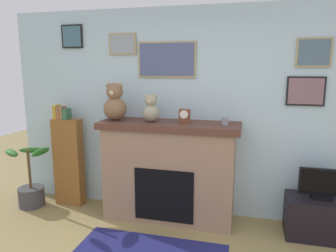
{
  "coord_description": "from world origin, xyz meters",
  "views": [
    {
      "loc": [
        0.52,
        -1.87,
        1.88
      ],
      "look_at": [
        -0.39,
        1.68,
        1.18
      ],
      "focal_mm": 33.26,
      "sensor_mm": 36.0,
      "label": 1
    }
  ],
  "objects_px": {
    "tv_stand": "(319,218)",
    "television": "(323,185)",
    "potted_plant": "(31,187)",
    "teddy_bear_brown": "(115,104)",
    "bookshelf": "(68,160)",
    "mantel_clock": "(185,116)",
    "fireplace": "(169,171)",
    "candle_jar": "(225,121)",
    "teddy_bear_cream": "(151,109)"
  },
  "relations": [
    {
      "from": "candle_jar",
      "to": "teddy_bear_brown",
      "type": "distance_m",
      "value": 1.36
    },
    {
      "from": "bookshelf",
      "to": "candle_jar",
      "type": "height_order",
      "value": "bookshelf"
    },
    {
      "from": "fireplace",
      "to": "mantel_clock",
      "type": "height_order",
      "value": "mantel_clock"
    },
    {
      "from": "teddy_bear_brown",
      "to": "teddy_bear_cream",
      "type": "xyz_separation_m",
      "value": [
        0.47,
        0.0,
        -0.06
      ]
    },
    {
      "from": "bookshelf",
      "to": "mantel_clock",
      "type": "distance_m",
      "value": 1.76
    },
    {
      "from": "television",
      "to": "teddy_bear_brown",
      "type": "distance_m",
      "value": 2.55
    },
    {
      "from": "teddy_bear_brown",
      "to": "television",
      "type": "bearing_deg",
      "value": -0.59
    },
    {
      "from": "fireplace",
      "to": "potted_plant",
      "type": "distance_m",
      "value": 1.94
    },
    {
      "from": "fireplace",
      "to": "tv_stand",
      "type": "distance_m",
      "value": 1.78
    },
    {
      "from": "tv_stand",
      "to": "mantel_clock",
      "type": "height_order",
      "value": "mantel_clock"
    },
    {
      "from": "bookshelf",
      "to": "television",
      "type": "relative_size",
      "value": 2.77
    },
    {
      "from": "candle_jar",
      "to": "teddy_bear_cream",
      "type": "height_order",
      "value": "teddy_bear_cream"
    },
    {
      "from": "television",
      "to": "teddy_bear_cream",
      "type": "bearing_deg",
      "value": 179.27
    },
    {
      "from": "television",
      "to": "teddy_bear_cream",
      "type": "relative_size",
      "value": 1.48
    },
    {
      "from": "fireplace",
      "to": "teddy_bear_brown",
      "type": "bearing_deg",
      "value": -178.47
    },
    {
      "from": "teddy_bear_cream",
      "to": "teddy_bear_brown",
      "type": "bearing_deg",
      "value": -179.98
    },
    {
      "from": "television",
      "to": "teddy_bear_brown",
      "type": "height_order",
      "value": "teddy_bear_brown"
    },
    {
      "from": "bookshelf",
      "to": "potted_plant",
      "type": "xyz_separation_m",
      "value": [
        -0.47,
        -0.21,
        -0.36
      ]
    },
    {
      "from": "teddy_bear_cream",
      "to": "candle_jar",
      "type": "bearing_deg",
      "value": 0.03
    },
    {
      "from": "tv_stand",
      "to": "television",
      "type": "distance_m",
      "value": 0.39
    },
    {
      "from": "teddy_bear_brown",
      "to": "mantel_clock",
      "type": "bearing_deg",
      "value": -0.06
    },
    {
      "from": "tv_stand",
      "to": "teddy_bear_brown",
      "type": "xyz_separation_m",
      "value": [
        -2.42,
        0.02,
        1.2
      ]
    },
    {
      "from": "candle_jar",
      "to": "mantel_clock",
      "type": "relative_size",
      "value": 0.55
    },
    {
      "from": "potted_plant",
      "to": "mantel_clock",
      "type": "height_order",
      "value": "mantel_clock"
    },
    {
      "from": "teddy_bear_brown",
      "to": "fireplace",
      "type": "bearing_deg",
      "value": 1.53
    },
    {
      "from": "tv_stand",
      "to": "teddy_bear_brown",
      "type": "bearing_deg",
      "value": 179.44
    },
    {
      "from": "tv_stand",
      "to": "television",
      "type": "relative_size",
      "value": 1.45
    },
    {
      "from": "candle_jar",
      "to": "television",
      "type": "bearing_deg",
      "value": -1.36
    },
    {
      "from": "fireplace",
      "to": "television",
      "type": "xyz_separation_m",
      "value": [
        1.73,
        -0.04,
        0.0
      ]
    },
    {
      "from": "teddy_bear_brown",
      "to": "bookshelf",
      "type": "bearing_deg",
      "value": 174.17
    },
    {
      "from": "fireplace",
      "to": "candle_jar",
      "type": "bearing_deg",
      "value": -1.53
    },
    {
      "from": "mantel_clock",
      "to": "teddy_bear_brown",
      "type": "height_order",
      "value": "teddy_bear_brown"
    },
    {
      "from": "fireplace",
      "to": "television",
      "type": "relative_size",
      "value": 3.4
    },
    {
      "from": "teddy_bear_brown",
      "to": "tv_stand",
      "type": "bearing_deg",
      "value": -0.56
    },
    {
      "from": "potted_plant",
      "to": "mantel_clock",
      "type": "xyz_separation_m",
      "value": [
        2.1,
        0.13,
        1.03
      ]
    },
    {
      "from": "tv_stand",
      "to": "television",
      "type": "xyz_separation_m",
      "value": [
        0.0,
        -0.0,
        0.39
      ]
    },
    {
      "from": "fireplace",
      "to": "teddy_bear_cream",
      "type": "relative_size",
      "value": 5.03
    },
    {
      "from": "potted_plant",
      "to": "teddy_bear_cream",
      "type": "distance_m",
      "value": 2.02
    },
    {
      "from": "television",
      "to": "bookshelf",
      "type": "bearing_deg",
      "value": 178.17
    },
    {
      "from": "television",
      "to": "mantel_clock",
      "type": "xyz_separation_m",
      "value": [
        -1.54,
        0.02,
        0.69
      ]
    },
    {
      "from": "potted_plant",
      "to": "teddy_bear_cream",
      "type": "relative_size",
      "value": 2.47
    },
    {
      "from": "teddy_bear_brown",
      "to": "teddy_bear_cream",
      "type": "distance_m",
      "value": 0.47
    },
    {
      "from": "tv_stand",
      "to": "candle_jar",
      "type": "xyz_separation_m",
      "value": [
        -1.07,
        0.02,
        1.04
      ]
    },
    {
      "from": "teddy_bear_cream",
      "to": "bookshelf",
      "type": "bearing_deg",
      "value": 176.4
    },
    {
      "from": "fireplace",
      "to": "potted_plant",
      "type": "bearing_deg",
      "value": -175.55
    },
    {
      "from": "bookshelf",
      "to": "mantel_clock",
      "type": "height_order",
      "value": "mantel_clock"
    },
    {
      "from": "bookshelf",
      "to": "television",
      "type": "xyz_separation_m",
      "value": [
        3.17,
        -0.1,
        -0.01
      ]
    },
    {
      "from": "television",
      "to": "teddy_bear_brown",
      "type": "xyz_separation_m",
      "value": [
        -2.42,
        0.02,
        0.81
      ]
    },
    {
      "from": "bookshelf",
      "to": "teddy_bear_cream",
      "type": "height_order",
      "value": "teddy_bear_cream"
    },
    {
      "from": "potted_plant",
      "to": "teddy_bear_brown",
      "type": "distance_m",
      "value": 1.68
    }
  ]
}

